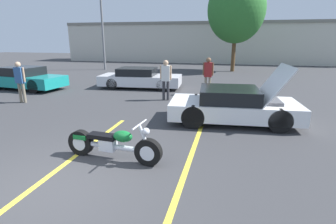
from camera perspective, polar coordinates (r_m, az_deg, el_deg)
ground_plane at (r=5.53m, az=-23.99°, el=-14.90°), size 80.00×80.00×0.00m
parking_stripe_foreground at (r=6.66m, az=-19.53°, el=-9.03°), size 0.12×5.72×0.01m
parking_stripe_middle at (r=5.75m, az=4.03°, el=-12.20°), size 0.12×5.72×0.01m
far_building at (r=31.06m, az=7.93°, el=15.03°), size 32.00×4.20×4.40m
light_pole at (r=23.94m, az=-13.93°, el=18.15°), size 1.21×0.28×6.94m
tree_background at (r=22.80m, az=14.65°, el=20.76°), size 4.51×4.51×7.45m
motorcycle at (r=6.11m, az=-11.93°, el=-6.87°), size 2.34×0.70×0.94m
show_car_hood_open at (r=8.86m, az=14.16°, el=1.44°), size 4.24×2.23×1.90m
parked_car_left_row at (r=16.34m, az=-28.70°, el=6.44°), size 4.51×2.23×1.20m
parked_car_right_row at (r=14.76m, az=-6.16°, el=7.30°), size 4.56×2.05×1.11m
spectator_near_motorcycle at (r=12.82m, az=-29.55°, el=6.36°), size 0.52×0.23×1.74m
spectator_by_show_car at (r=12.95m, az=8.72°, el=8.48°), size 0.52×0.24×1.80m
spectator_midground at (r=11.63m, az=-0.48°, el=7.74°), size 0.52×0.23×1.78m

